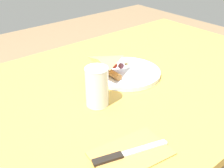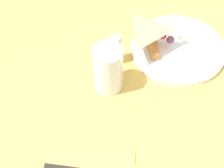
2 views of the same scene
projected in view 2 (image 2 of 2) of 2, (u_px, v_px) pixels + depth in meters
dining_table at (187, 81)px, 0.99m from camera, size 1.28×0.87×0.75m
plate_pizza at (176, 47)px, 0.92m from camera, size 0.25×0.25×0.05m
milk_glass at (108, 69)px, 0.81m from camera, size 0.07×0.07×0.13m
salt_shaker at (115, 48)px, 0.87m from camera, size 0.03×0.03×0.09m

